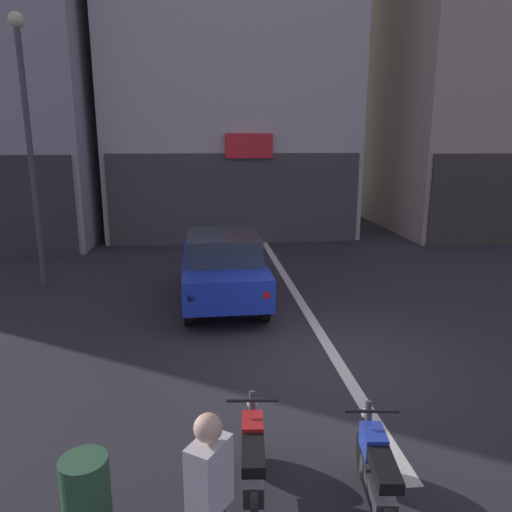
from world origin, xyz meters
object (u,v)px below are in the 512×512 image
street_lamp (28,126)px  motorcycle_red_row_leftmost (253,462)px  car_blue_crossing_near (223,265)px  person_by_motorcycles (210,508)px  trash_bin (87,499)px  motorcycle_blue_row_left_mid (376,475)px

street_lamp → motorcycle_red_row_leftmost: 9.95m
motorcycle_red_row_leftmost → street_lamp: bearing=119.2°
car_blue_crossing_near → motorcycle_red_row_leftmost: car_blue_crossing_near is taller
street_lamp → person_by_motorcycles: size_ratio=3.88×
motorcycle_red_row_leftmost → trash_bin: (-1.57, -0.32, -0.03)m
car_blue_crossing_near → trash_bin: bearing=-103.1°
car_blue_crossing_near → trash_bin: 6.81m
motorcycle_blue_row_left_mid → person_by_motorcycles: (-1.62, -0.71, 0.40)m
motorcycle_red_row_leftmost → motorcycle_blue_row_left_mid: size_ratio=1.00×
car_blue_crossing_near → street_lamp: size_ratio=0.64×
motorcycle_red_row_leftmost → trash_bin: 1.60m
street_lamp → motorcycle_red_row_leftmost: bearing=-60.8°
trash_bin → person_by_motorcycles: bearing=-32.8°
motorcycle_red_row_leftmost → motorcycle_blue_row_left_mid: (1.18, -0.34, 0.00)m
street_lamp → motorcycle_blue_row_left_mid: size_ratio=3.89×
motorcycle_blue_row_left_mid → trash_bin: size_ratio=1.96×
car_blue_crossing_near → motorcycle_blue_row_left_mid: size_ratio=2.48×
car_blue_crossing_near → person_by_motorcycles: bearing=-93.2°
trash_bin → motorcycle_blue_row_left_mid: bearing=-0.4°
motorcycle_red_row_leftmost → person_by_motorcycles: 1.21m
motorcycle_blue_row_left_mid → trash_bin: motorcycle_blue_row_left_mid is taller
motorcycle_red_row_leftmost → motorcycle_blue_row_left_mid: 1.23m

